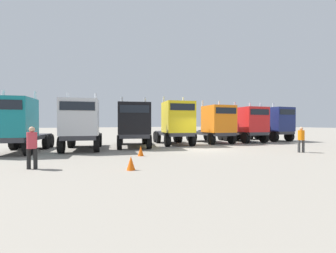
{
  "coord_description": "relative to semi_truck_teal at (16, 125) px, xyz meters",
  "views": [
    {
      "loc": [
        -9.8,
        -14.33,
        1.94
      ],
      "look_at": [
        -0.48,
        4.54,
        1.66
      ],
      "focal_mm": 24.45,
      "sensor_mm": 36.0,
      "label": 1
    }
  ],
  "objects": [
    {
      "name": "ground",
      "position": [
        12.07,
        -3.04,
        -1.85
      ],
      "size": [
        200.0,
        200.0,
        0.0
      ],
      "primitive_type": "plane",
      "color": "gray"
    },
    {
      "name": "semi_truck_teal",
      "position": [
        0.0,
        0.0,
        0.0
      ],
      "size": [
        3.82,
        6.48,
        4.12
      ],
      "rotation": [
        0.0,
        0.0,
        -1.8
      ],
      "color": "#333338",
      "rests_on": "ground"
    },
    {
      "name": "semi_truck_silver",
      "position": [
        3.92,
        -0.16,
        0.01
      ],
      "size": [
        3.7,
        6.36,
        4.17
      ],
      "rotation": [
        0.0,
        0.0,
        -1.78
      ],
      "color": "#333338",
      "rests_on": "ground"
    },
    {
      "name": "semi_truck_black",
      "position": [
        7.94,
        0.31,
        0.0
      ],
      "size": [
        4.16,
        6.8,
        4.11
      ],
      "rotation": [
        0.0,
        0.0,
        -1.85
      ],
      "color": "#333338",
      "rests_on": "ground"
    },
    {
      "name": "semi_truck_yellow",
      "position": [
        11.95,
        0.59,
        0.17
      ],
      "size": [
        3.65,
        6.37,
        4.41
      ],
      "rotation": [
        0.0,
        0.0,
        -1.77
      ],
      "color": "#333338",
      "rests_on": "ground"
    },
    {
      "name": "semi_truck_orange",
      "position": [
        16.28,
        0.57,
        0.06
      ],
      "size": [
        3.3,
        6.39,
        4.22
      ],
      "rotation": [
        0.0,
        0.0,
        -1.7
      ],
      "color": "#333338",
      "rests_on": "ground"
    },
    {
      "name": "semi_truck_red",
      "position": [
        20.01,
        0.04,
        0.04
      ],
      "size": [
        3.31,
        5.97,
        4.15
      ],
      "rotation": [
        0.0,
        0.0,
        -1.71
      ],
      "color": "#333338",
      "rests_on": "ground"
    },
    {
      "name": "semi_truck_navy",
      "position": [
        23.94,
        0.16,
        0.09
      ],
      "size": [
        2.97,
        6.12,
        4.25
      ],
      "rotation": [
        0.0,
        0.0,
        -1.64
      ],
      "color": "#333338",
      "rests_on": "ground"
    },
    {
      "name": "visitor_in_hivis",
      "position": [
        17.01,
        -7.64,
        -0.86
      ],
      "size": [
        0.55,
        0.55,
        1.71
      ],
      "rotation": [
        0.0,
        0.0,
        4.17
      ],
      "color": "#3C3C3C",
      "rests_on": "ground"
    },
    {
      "name": "visitor_with_camera",
      "position": [
        1.38,
        -6.13,
        -0.8
      ],
      "size": [
        0.53,
        0.53,
        1.81
      ],
      "rotation": [
        0.0,
        0.0,
        4.29
      ],
      "color": "black",
      "rests_on": "ground"
    },
    {
      "name": "traffic_cone_near",
      "position": [
        6.84,
        -4.46,
        -1.55
      ],
      "size": [
        0.36,
        0.36,
        0.59
      ],
      "primitive_type": "cone",
      "color": "#F2590C",
      "rests_on": "ground"
    },
    {
      "name": "traffic_cone_mid",
      "position": [
        5.09,
        -8.19,
        -1.56
      ],
      "size": [
        0.36,
        0.36,
        0.58
      ],
      "primitive_type": "cone",
      "color": "#F2590C",
      "rests_on": "ground"
    }
  ]
}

